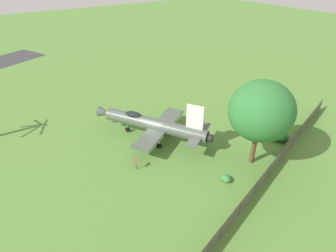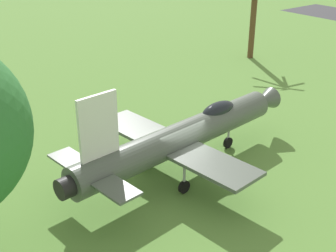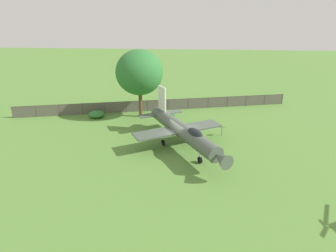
{
  "view_description": "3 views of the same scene",
  "coord_description": "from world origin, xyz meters",
  "px_view_note": "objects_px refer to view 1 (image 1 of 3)",
  "views": [
    {
      "loc": [
        22.04,
        -13.24,
        17.44
      ],
      "look_at": [
        0.62,
        1.35,
        1.55
      ],
      "focal_mm": 29.17,
      "sensor_mm": 36.0,
      "label": 1
    },
    {
      "loc": [
        4.73,
        18.21,
        11.21
      ],
      "look_at": [
        0.71,
        0.35,
        2.68
      ],
      "focal_mm": 47.61,
      "sensor_mm": 36.0,
      "label": 2
    },
    {
      "loc": [
        -25.18,
        -1.31,
        11.88
      ],
      "look_at": [
        -0.29,
        1.27,
        2.33
      ],
      "focal_mm": 29.65,
      "sensor_mm": 36.0,
      "label": 3
    }
  ],
  "objects_px": {
    "info_plaque": "(136,162)",
    "shrub_near_fence": "(279,136)",
    "shrub_by_tree": "(226,178)",
    "display_jet": "(152,124)",
    "shade_tree": "(261,111)"
  },
  "relations": [
    {
      "from": "info_plaque",
      "to": "shrub_near_fence",
      "type": "bearing_deg",
      "value": 73.89
    },
    {
      "from": "shrub_by_tree",
      "to": "info_plaque",
      "type": "bearing_deg",
      "value": -135.57
    },
    {
      "from": "shrub_by_tree",
      "to": "display_jet",
      "type": "bearing_deg",
      "value": -169.06
    },
    {
      "from": "shade_tree",
      "to": "shrub_near_fence",
      "type": "xyz_separation_m",
      "value": [
        -0.96,
        5.71,
        -5.33
      ]
    },
    {
      "from": "shade_tree",
      "to": "shrub_near_fence",
      "type": "relative_size",
      "value": 4.24
    },
    {
      "from": "shrub_near_fence",
      "to": "info_plaque",
      "type": "height_order",
      "value": "info_plaque"
    },
    {
      "from": "info_plaque",
      "to": "display_jet",
      "type": "bearing_deg",
      "value": 131.89
    },
    {
      "from": "shrub_by_tree",
      "to": "shade_tree",
      "type": "bearing_deg",
      "value": 98.25
    },
    {
      "from": "display_jet",
      "to": "shade_tree",
      "type": "xyz_separation_m",
      "value": [
        9.21,
        5.99,
        3.88
      ]
    },
    {
      "from": "shade_tree",
      "to": "shrub_near_fence",
      "type": "height_order",
      "value": "shade_tree"
    },
    {
      "from": "shade_tree",
      "to": "info_plaque",
      "type": "distance_m",
      "value": 12.52
    },
    {
      "from": "shade_tree",
      "to": "display_jet",
      "type": "bearing_deg",
      "value": -146.97
    },
    {
      "from": "shade_tree",
      "to": "shrub_by_tree",
      "type": "relative_size",
      "value": 8.5
    },
    {
      "from": "shrub_by_tree",
      "to": "shrub_near_fence",
      "type": "bearing_deg",
      "value": 99.02
    },
    {
      "from": "shrub_by_tree",
      "to": "info_plaque",
      "type": "xyz_separation_m",
      "value": [
        -6.12,
        -6.0,
        0.55
      ]
    }
  ]
}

